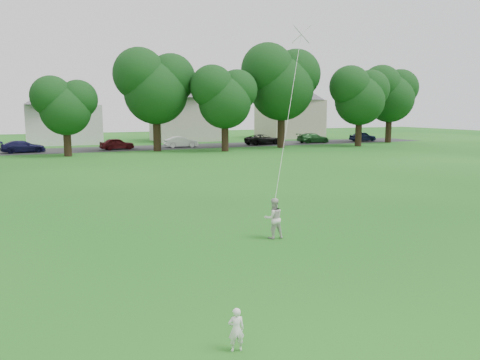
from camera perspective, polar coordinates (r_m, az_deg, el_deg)
name	(u,v)px	position (r m, az deg, el deg)	size (l,w,h in m)	color
ground	(209,293)	(11.28, -3.86, -13.60)	(160.00, 160.00, 0.00)	#125014
street	(71,150)	(52.12, -19.93, 3.43)	(90.00, 7.00, 0.01)	#2D2D30
toddler	(236,329)	(8.68, -0.47, -17.76)	(0.29, 0.19, 0.81)	white
older_boy	(274,218)	(15.59, 4.11, -4.68)	(0.66, 0.51, 1.36)	silver
kite	(289,112)	(17.60, 5.99, 8.20)	(2.17, 2.49, 8.04)	silver
tree_row	(147,86)	(47.09, -11.29, 11.16)	(81.93, 9.66, 11.65)	black
parked_cars	(126,143)	(51.77, -13.67, 4.35)	(70.91, 2.52, 1.26)	black
house_row	(78,104)	(62.06, -19.14, 8.75)	(75.92, 14.05, 10.55)	silver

